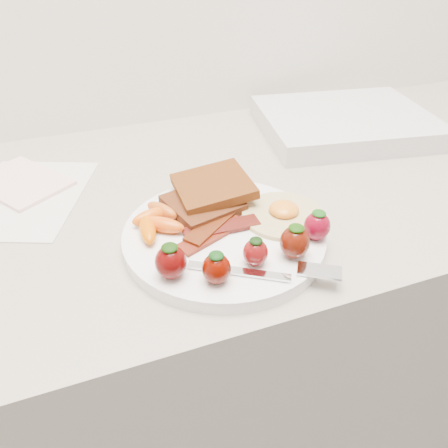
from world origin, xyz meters
name	(u,v)px	position (x,y,z in m)	size (l,w,h in m)	color
counter	(206,364)	(0.00, 1.70, 0.45)	(2.00, 0.60, 0.90)	gray
plate	(224,235)	(-0.01, 1.56, 0.91)	(0.27, 0.27, 0.02)	white
toast_lower	(203,204)	(-0.02, 1.62, 0.93)	(0.09, 0.09, 0.01)	#371A0D
toast_upper	(213,186)	(0.00, 1.64, 0.94)	(0.10, 0.10, 0.01)	#412506
fried_egg	(283,214)	(0.08, 1.56, 0.92)	(0.14, 0.14, 0.02)	beige
bacon_strips	(216,228)	(-0.02, 1.56, 0.92)	(0.12, 0.09, 0.01)	#4E1505
baby_carrots	(156,221)	(-0.09, 1.60, 0.93)	(0.07, 0.10, 0.02)	#DE5F0F
strawberries	(251,249)	(0.00, 1.49, 0.94)	(0.23, 0.07, 0.05)	#480404
fork	(275,271)	(0.02, 1.46, 0.92)	(0.17, 0.09, 0.00)	silver
paper_sheet	(24,197)	(-0.26, 1.77, 0.90)	(0.17, 0.23, 0.00)	silver
notepad	(20,182)	(-0.27, 1.82, 0.91)	(0.11, 0.15, 0.01)	beige
appliance	(345,122)	(0.35, 1.81, 0.92)	(0.33, 0.26, 0.04)	silver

